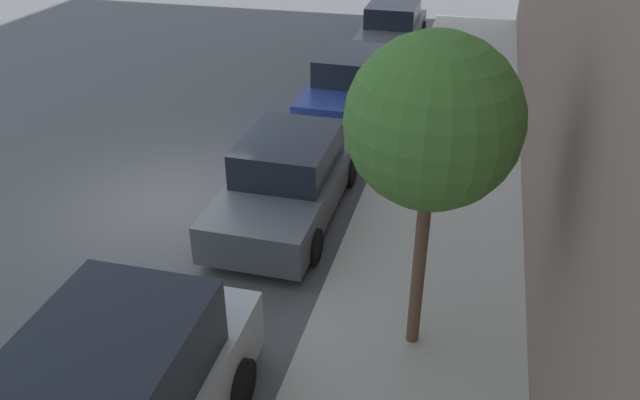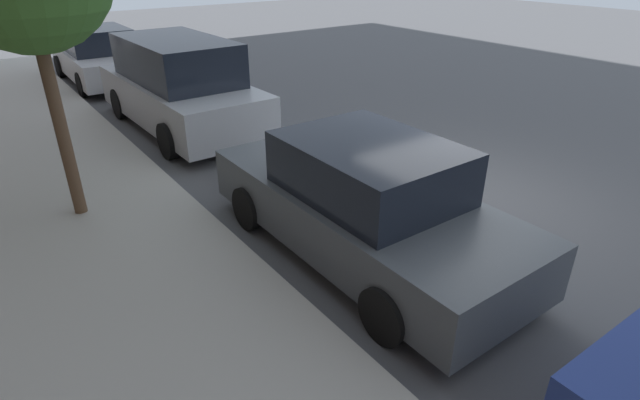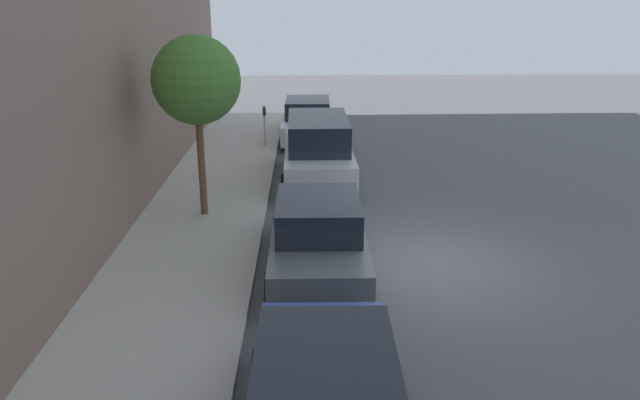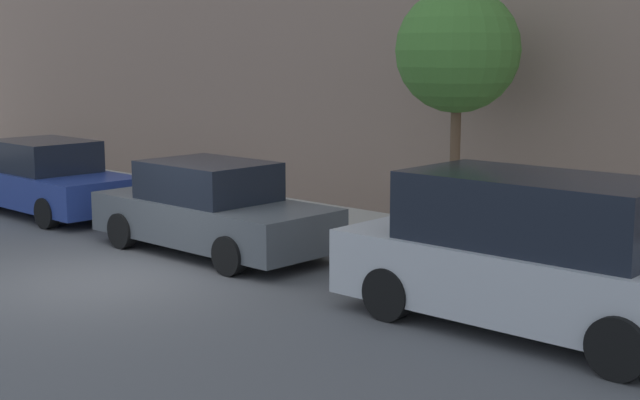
{
  "view_description": "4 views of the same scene",
  "coord_description": "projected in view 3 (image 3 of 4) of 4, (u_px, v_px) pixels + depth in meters",
  "views": [
    {
      "loc": [
        5.42,
        -9.37,
        6.11
      ],
      "look_at": [
        3.15,
        -0.8,
        1.0
      ],
      "focal_mm": 35.0,
      "sensor_mm": 36.0,
      "label": 1
    },
    {
      "loc": [
        5.92,
        4.38,
        3.54
      ],
      "look_at": [
        2.98,
        0.33,
        1.0
      ],
      "focal_mm": 28.0,
      "sensor_mm": 36.0,
      "label": 2
    },
    {
      "loc": [
        2.47,
        11.61,
        5.31
      ],
      "look_at": [
        2.2,
        -1.2,
        1.0
      ],
      "focal_mm": 35.0,
      "sensor_mm": 36.0,
      "label": 3
    },
    {
      "loc": [
        -7.27,
        -11.12,
        3.35
      ],
      "look_at": [
        3.05,
        -1.5,
        1.0
      ],
      "focal_mm": 50.0,
      "sensor_mm": 36.0,
      "label": 4
    }
  ],
  "objects": [
    {
      "name": "sidewalk",
      "position": [
        183.0,
        263.0,
        12.62
      ],
      "size": [
        3.02,
        32.0,
        0.15
      ],
      "color": "#B2ADA3",
      "rests_on": "ground_plane"
    },
    {
      "name": "parked_sedan_third",
      "position": [
        318.0,
        237.0,
        12.22
      ],
      "size": [
        1.92,
        4.5,
        1.54
      ],
      "color": "#4C5156",
      "rests_on": "ground_plane"
    },
    {
      "name": "ground_plane",
      "position": [
        429.0,
        264.0,
        12.74
      ],
      "size": [
        60.0,
        60.0,
        0.0
      ],
      "primitive_type": "plane",
      "color": "#515154"
    },
    {
      "name": "parked_sedan_nearest",
      "position": [
        308.0,
        121.0,
        23.12
      ],
      "size": [
        1.92,
        4.53,
        1.54
      ],
      "color": "silver",
      "rests_on": "ground_plane"
    },
    {
      "name": "parked_minivan_second",
      "position": [
        318.0,
        151.0,
        17.96
      ],
      "size": [
        2.02,
        4.93,
        1.9
      ],
      "color": "#B7BABF",
      "rests_on": "ground_plane"
    },
    {
      "name": "street_tree",
      "position": [
        196.0,
        81.0,
        14.19
      ],
      "size": [
        2.04,
        2.04,
        4.25
      ],
      "color": "brown",
      "rests_on": "sidewalk"
    },
    {
      "name": "parking_meter_near",
      "position": [
        264.0,
        121.0,
        21.7
      ],
      "size": [
        0.11,
        0.15,
        1.38
      ],
      "color": "#ADADB2",
      "rests_on": "sidewalk"
    }
  ]
}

